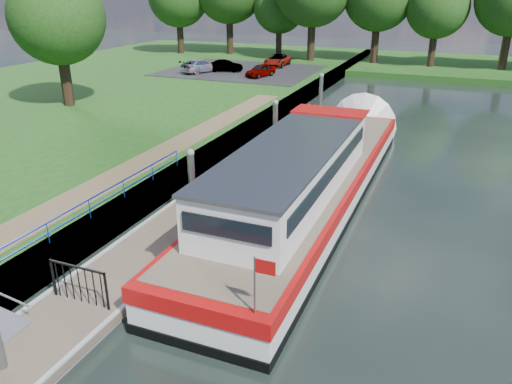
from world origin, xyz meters
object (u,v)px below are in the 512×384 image
at_px(pontoon, 241,179).
at_px(barge, 313,175).
at_px(car_c, 201,66).
at_px(car_a, 260,70).
at_px(car_b, 225,66).
at_px(car_d, 277,60).

height_order(pontoon, barge, barge).
height_order(barge, car_c, barge).
bearing_deg(car_a, pontoon, -54.22).
xyz_separation_m(car_a, car_b, (-4.12, 1.37, -0.02)).
distance_m(pontoon, car_d, 30.02).
distance_m(car_a, car_b, 4.34).
xyz_separation_m(pontoon, barge, (3.60, -0.62, 0.90)).
bearing_deg(car_c, pontoon, 142.56).
relative_size(pontoon, car_a, 9.30).
bearing_deg(car_d, pontoon, -74.99).
bearing_deg(pontoon, car_d, 106.85).
bearing_deg(car_a, car_d, 112.76).
xyz_separation_m(barge, car_c, (-17.60, 23.06, 0.34)).
distance_m(barge, car_c, 29.01).
relative_size(car_a, car_b, 1.01).
distance_m(car_c, car_d, 8.21).
height_order(pontoon, car_d, car_d).
relative_size(pontoon, car_b, 9.35).
bearing_deg(car_a, barge, -47.10).
relative_size(barge, car_d, 5.16).
bearing_deg(car_a, car_b, 177.79).
bearing_deg(car_b, car_d, -48.32).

